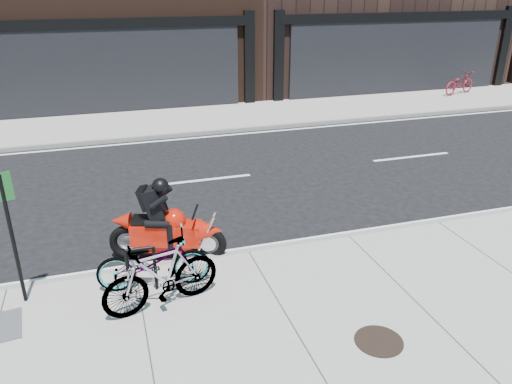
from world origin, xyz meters
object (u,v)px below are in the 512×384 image
object	(u,v)px
motorcycle	(172,228)
sign_post	(10,228)
bicycle_rear	(161,275)
bike_rack	(141,266)
manhole_cover	(379,341)
bicycle_far	(459,83)
bicycle_front	(154,261)

from	to	relation	value
motorcycle	sign_post	world-z (taller)	sign_post
bicycle_rear	bike_rack	bearing A→B (deg)	-165.96
manhole_cover	sign_post	bearing A→B (deg)	152.41
bike_rack	motorcycle	bearing A→B (deg)	59.11
bicycle_rear	bicycle_far	world-z (taller)	bicycle_rear
bicycle_front	bicycle_rear	size ratio (longest dim) A/B	1.00
bike_rack	motorcycle	size ratio (longest dim) A/B	0.38
bicycle_far	sign_post	world-z (taller)	sign_post
bicycle_rear	sign_post	world-z (taller)	sign_post
bike_rack	bicycle_front	size ratio (longest dim) A/B	0.44
bicycle_rear	manhole_cover	distance (m)	3.20
manhole_cover	sign_post	distance (m)	5.41
bicycle_front	bicycle_rear	distance (m)	0.57
bicycle_rear	bicycle_far	xyz separation A→B (m)	(14.07, 11.43, -0.06)
bicycle_far	sign_post	size ratio (longest dim) A/B	0.87
bicycle_front	bicycle_rear	bearing A→B (deg)	-169.32
bicycle_front	sign_post	bearing A→B (deg)	89.80
motorcycle	bicycle_far	bearing A→B (deg)	55.27
bicycle_far	manhole_cover	distance (m)	17.38
bicycle_rear	motorcycle	world-z (taller)	motorcycle
manhole_cover	sign_post	xyz separation A→B (m)	(-4.67, 2.44, 1.24)
bicycle_front	motorcycle	distance (m)	1.06
bike_rack	bicycle_far	bearing A→B (deg)	37.41
bicycle_rear	bicycle_far	distance (m)	18.13
bicycle_far	bicycle_front	bearing A→B (deg)	109.95
bike_rack	manhole_cover	distance (m)	3.66
bike_rack	sign_post	xyz separation A→B (m)	(-1.75, 0.28, 0.79)
bike_rack	bicycle_far	size ratio (longest dim) A/B	0.43
bicycle_rear	motorcycle	distance (m)	1.58
bike_rack	bicycle_far	world-z (taller)	bicycle_far
bicycle_rear	motorcycle	xyz separation A→B (m)	(0.38, 1.53, -0.03)
motorcycle	manhole_cover	world-z (taller)	motorcycle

